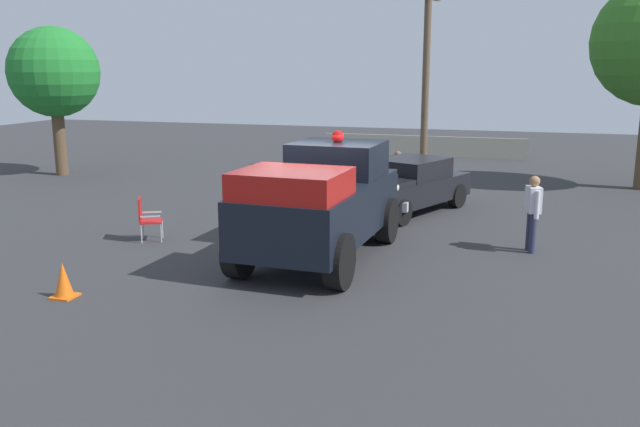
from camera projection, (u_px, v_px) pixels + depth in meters
name	position (u px, v px, depth m)	size (l,w,h in m)	color
ground_plane	(310.00, 253.00, 14.43)	(60.00, 60.00, 0.00)	#333335
vintage_fire_truck	(324.00, 201.00, 14.02)	(2.56, 6.05, 2.59)	black
classic_hot_rod	(404.00, 185.00, 18.37)	(3.41, 4.74, 1.46)	black
lawn_chair_near_truck	(397.00, 172.00, 21.69)	(0.62, 0.61, 1.02)	#B7BABF
lawn_chair_by_car	(146.00, 216.00, 15.36)	(0.66, 0.66, 1.02)	#B7BABF
spectator_seated	(398.00, 169.00, 21.53)	(0.51, 0.62, 1.29)	#383842
spectator_standing	(533.00, 208.00, 14.35)	(0.37, 0.64, 1.68)	#2D334C
oak_tree_left	(54.00, 73.00, 24.07)	(3.23, 3.23, 5.37)	brown
utility_pole	(426.00, 76.00, 24.23)	(0.67, 1.64, 6.94)	brown
traffic_cone	(63.00, 281.00, 11.62)	(0.40, 0.40, 0.64)	orange
background_fence	(422.00, 146.00, 30.04)	(9.11, 0.12, 0.90)	#A8A393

